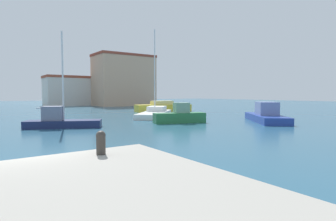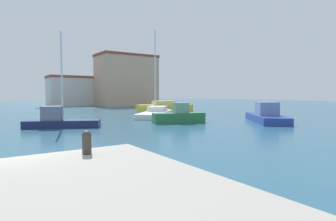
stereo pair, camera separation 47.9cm
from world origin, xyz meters
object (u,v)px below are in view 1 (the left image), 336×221
Objects in this scene: mooring_bollard at (101,142)px; sailboat_navy_near_pier at (61,121)px; motorboat_green_distant_east at (180,116)px; sailboat_white_behind_lamppost at (155,113)px; motorboat_blue_far_right at (266,115)px; motorboat_yellow_center_channel at (163,107)px.

sailboat_navy_near_pier is (2.63, 14.59, -0.80)m from mooring_bollard.
motorboat_green_distant_east is (11.91, 12.17, -0.75)m from mooring_bollard.
motorboat_blue_far_right is (5.22, -10.48, 0.15)m from sailboat_white_behind_lamppost.
sailboat_white_behind_lamppost reaches higher than motorboat_blue_far_right.
motorboat_blue_far_right is at bearing -90.84° from motorboat_yellow_center_channel.
motorboat_yellow_center_channel is 19.86m from sailboat_navy_near_pier.
sailboat_white_behind_lamppost is 1.16× the size of motorboat_yellow_center_channel.
mooring_bollard reaches higher than motorboat_yellow_center_channel.
sailboat_white_behind_lamppost is at bearing -130.02° from motorboat_yellow_center_channel.
motorboat_yellow_center_channel is (5.47, 6.52, 0.17)m from sailboat_white_behind_lamppost.
sailboat_white_behind_lamppost is 11.95m from sailboat_navy_near_pier.
motorboat_yellow_center_channel is 1.16× the size of sailboat_navy_near_pier.
motorboat_blue_far_right is at bearing -27.46° from motorboat_green_distant_east.
motorboat_green_distant_east is at bearing 152.54° from motorboat_blue_far_right.
sailboat_white_behind_lamppost is at bearing 21.60° from sailboat_navy_near_pier.
mooring_bollard is 17.04m from motorboat_green_distant_east.
motorboat_yellow_center_channel is (19.21, 25.51, -0.75)m from mooring_bollard.
motorboat_blue_far_right is (18.96, 8.50, -0.78)m from mooring_bollard.
mooring_bollard is at bearing -125.89° from sailboat_white_behind_lamppost.
sailboat_white_behind_lamppost reaches higher than mooring_bollard.
sailboat_navy_near_pier is at bearing 79.79° from mooring_bollard.
sailboat_navy_near_pier is (-11.11, -4.40, 0.12)m from sailboat_white_behind_lamppost.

